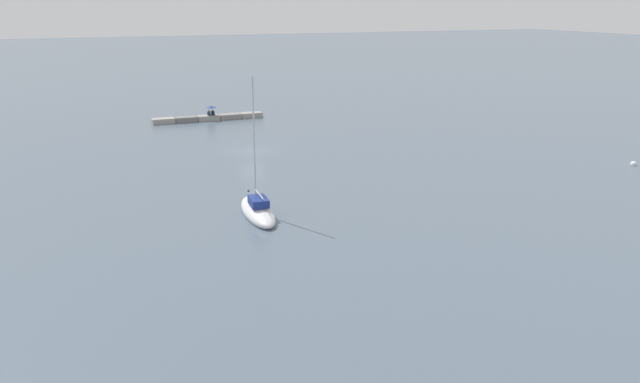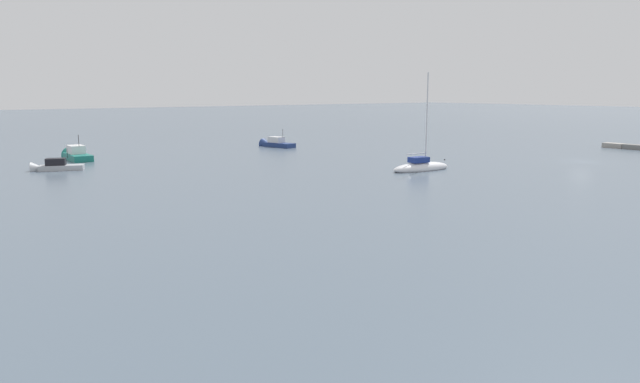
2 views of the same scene
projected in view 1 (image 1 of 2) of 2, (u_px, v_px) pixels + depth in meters
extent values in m
plane|color=slate|center=(252.00, 151.00, 68.94)|extent=(500.00, 500.00, 0.00)
cube|color=gray|center=(251.00, 115.00, 88.67)|extent=(2.90, 1.61, 0.69)
cube|color=gray|center=(230.00, 116.00, 87.56)|extent=(2.90, 1.61, 0.69)
cube|color=gray|center=(208.00, 118.00, 86.46)|extent=(2.90, 1.61, 0.69)
cube|color=slate|center=(186.00, 119.00, 85.35)|extent=(2.90, 1.61, 0.69)
cube|color=gray|center=(163.00, 121.00, 84.24)|extent=(2.90, 1.61, 0.69)
cube|color=#1E2333|center=(214.00, 115.00, 86.42)|extent=(0.38, 0.44, 0.16)
cube|color=#232328|center=(213.00, 113.00, 86.61)|extent=(0.41, 0.24, 0.52)
sphere|color=tan|center=(213.00, 110.00, 86.51)|extent=(0.22, 0.22, 0.22)
cube|color=#1E2333|center=(209.00, 115.00, 86.16)|extent=(0.38, 0.44, 0.16)
cube|color=navy|center=(209.00, 113.00, 86.36)|extent=(0.41, 0.24, 0.52)
sphere|color=tan|center=(209.00, 111.00, 86.26)|extent=(0.22, 0.22, 0.22)
cylinder|color=black|center=(211.00, 111.00, 86.32)|extent=(0.02, 0.02, 1.05)
cone|color=navy|center=(211.00, 107.00, 86.15)|extent=(1.38, 1.38, 0.24)
sphere|color=black|center=(211.00, 106.00, 86.11)|extent=(0.05, 0.05, 0.05)
ellipsoid|color=silver|center=(258.00, 212.00, 48.00)|extent=(2.74, 7.44, 1.25)
cube|color=navy|center=(258.00, 202.00, 47.41)|extent=(1.43, 2.14, 0.57)
cylinder|color=silver|center=(254.00, 141.00, 47.05)|extent=(0.12, 0.12, 9.30)
cylinder|color=silver|center=(259.00, 194.00, 46.93)|extent=(0.33, 2.54, 0.09)
sphere|color=black|center=(249.00, 191.00, 50.88)|extent=(0.17, 0.17, 0.17)
sphere|color=white|center=(634.00, 164.00, 62.73)|extent=(0.61, 0.61, 0.61)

